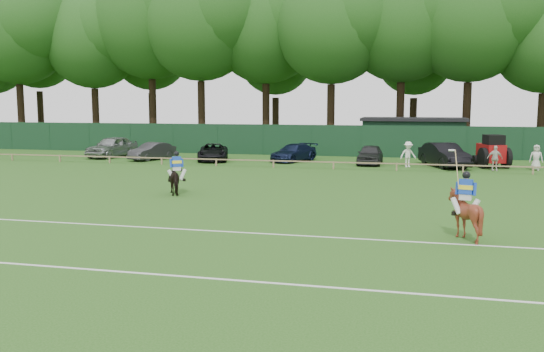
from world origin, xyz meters
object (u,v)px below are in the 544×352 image
(horse_dark, at_px, (177,179))
(spectator_left, at_px, (408,154))
(hatch_grey, at_px, (370,154))
(suv_black, at_px, (213,152))
(sedan_navy, at_px, (294,153))
(estate_black, at_px, (444,155))
(spectator_mid, at_px, (495,158))
(spectator_right, at_px, (536,158))
(utility_shed, at_px, (413,136))
(tractor, at_px, (492,152))
(horse_chestnut, at_px, (465,214))
(sedan_grey, at_px, (152,151))
(sedan_silver, at_px, (112,147))

(horse_dark, distance_m, spectator_left, 17.71)
(horse_dark, height_order, hatch_grey, horse_dark)
(suv_black, relative_size, sedan_navy, 1.03)
(estate_black, distance_m, spectator_mid, 3.37)
(spectator_right, distance_m, utility_shed, 12.34)
(utility_shed, relative_size, tractor, 2.84)
(horse_chestnut, bearing_deg, sedan_navy, -52.45)
(sedan_grey, relative_size, suv_black, 0.87)
(sedan_navy, bearing_deg, sedan_silver, -157.12)
(hatch_grey, distance_m, spectator_left, 2.85)
(estate_black, height_order, spectator_right, spectator_right)
(sedan_grey, height_order, spectator_left, spectator_left)
(hatch_grey, distance_m, spectator_mid, 8.18)
(estate_black, distance_m, tractor, 3.07)
(sedan_silver, height_order, suv_black, sedan_silver)
(sedan_navy, xyz_separation_m, hatch_grey, (5.59, -0.73, 0.05))
(horse_chestnut, relative_size, estate_black, 0.33)
(horse_chestnut, height_order, spectator_mid, spectator_mid)
(estate_black, bearing_deg, horse_chestnut, -113.80)
(sedan_silver, height_order, spectator_mid, sedan_silver)
(spectator_mid, xyz_separation_m, tractor, (0.06, 1.93, 0.24))
(sedan_silver, xyz_separation_m, spectator_mid, (28.07, -2.66, -0.03))
(horse_dark, relative_size, hatch_grey, 0.42)
(spectator_mid, bearing_deg, horse_chestnut, -108.39)
(horse_chestnut, bearing_deg, sedan_grey, -32.13)
(sedan_silver, distance_m, spectator_mid, 28.19)
(sedan_grey, height_order, estate_black, estate_black)
(horse_chestnut, bearing_deg, spectator_mid, -86.58)
(sedan_navy, distance_m, hatch_grey, 5.64)
(sedan_silver, bearing_deg, sedan_grey, -7.86)
(horse_dark, bearing_deg, spectator_right, -174.38)
(sedan_silver, xyz_separation_m, suv_black, (8.68, -0.82, -0.20))
(estate_black, height_order, tractor, tractor)
(horse_dark, relative_size, suv_black, 0.37)
(estate_black, distance_m, utility_shed, 9.25)
(sedan_grey, height_order, spectator_mid, spectator_mid)
(horse_dark, xyz_separation_m, utility_shed, (10.83, 23.94, 0.83))
(utility_shed, bearing_deg, hatch_grey, -108.91)
(spectator_left, relative_size, spectator_right, 1.05)
(suv_black, bearing_deg, sedan_silver, 158.15)
(spectator_left, bearing_deg, estate_black, -7.17)
(sedan_navy, relative_size, spectator_right, 2.69)
(suv_black, bearing_deg, sedan_navy, -7.11)
(spectator_left, height_order, utility_shed, utility_shed)
(hatch_grey, relative_size, utility_shed, 0.48)
(hatch_grey, xyz_separation_m, utility_shed, (2.90, 8.47, 0.85))
(sedan_grey, bearing_deg, hatch_grey, 21.60)
(spectator_left, height_order, tractor, tractor)
(sedan_silver, xyz_separation_m, utility_shed, (23.06, 7.90, 0.71))
(sedan_grey, bearing_deg, estate_black, 19.63)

